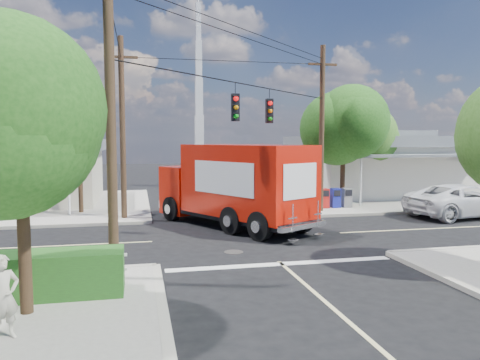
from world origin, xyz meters
name	(u,v)px	position (x,y,z in m)	size (l,w,h in m)	color
ground	(250,237)	(0.00, 0.00, 0.00)	(120.00, 120.00, 0.00)	black
sidewalk_ne	(366,197)	(10.88, 10.88, 0.07)	(14.12, 14.12, 0.14)	gray
sidewalk_nw	(28,207)	(-10.88, 10.88, 0.07)	(14.12, 14.12, 0.14)	gray
road_markings	(259,245)	(0.00, -1.47, 0.01)	(32.00, 32.00, 0.01)	beige
building_ne	(381,163)	(12.50, 11.97, 2.32)	(11.80, 10.20, 4.50)	silver
building_nw	(13,169)	(-12.00, 12.46, 2.22)	(10.80, 10.20, 4.30)	beige
radio_tower	(199,120)	(0.50, 20.00, 5.64)	(0.80, 0.80, 17.00)	silver
tree_sw_front	(19,126)	(-6.99, -7.54, 4.33)	(3.88, 3.78, 6.03)	#422D1C
tree_ne_front	(344,127)	(7.21, 6.76, 4.77)	(4.21, 4.14, 6.66)	#422D1C
tree_ne_back	(367,137)	(9.81, 8.96, 4.19)	(3.77, 3.66, 5.82)	#422D1C
palm_nw_front	(79,120)	(-7.50, 7.50, 5.04)	(3.01, 3.08, 5.59)	#422D1C
palm_nw_back	(44,128)	(-9.50, 9.00, 4.67)	(3.01, 3.08, 5.19)	#422D1C
utility_poles	(206,124)	(-1.58, 1.60, 4.67)	(12.00, 10.68, 9.00)	#473321
picket_fence	(10,269)	(-7.80, -5.60, 0.68)	(5.94, 0.06, 1.00)	silver
vending_boxes	(335,198)	(6.50, 6.20, 0.69)	(1.90, 0.50, 1.10)	red
delivery_truck	(234,185)	(-0.18, 2.39, 1.93)	(6.51, 8.88, 3.79)	black
parked_car	(463,201)	(12.02, 2.53, 0.85)	(2.84, 6.15, 1.71)	silver
pedestrian	(3,297)	(-7.10, -8.89, 0.98)	(0.61, 0.40, 1.68)	#B9B5A0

